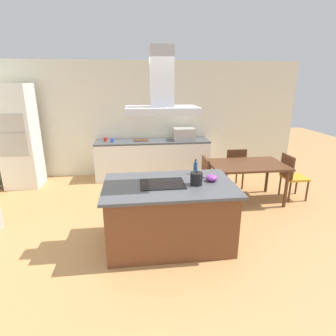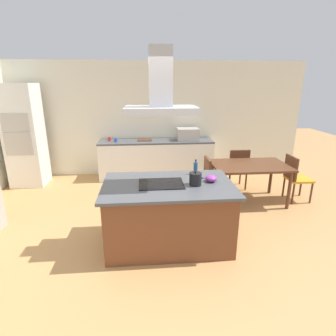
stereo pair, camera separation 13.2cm
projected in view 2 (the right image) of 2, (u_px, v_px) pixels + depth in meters
ground at (161, 199)px, 5.38m from camera, size 16.00×16.00×0.00m
wall_back at (156, 119)px, 6.64m from camera, size 7.20×0.10×2.70m
kitchen_island at (168, 214)px, 3.82m from camera, size 1.78×1.12×0.90m
cooktop at (161, 184)px, 3.68m from camera, size 0.60×0.44×0.01m
tea_kettle at (195, 179)px, 3.63m from camera, size 0.22×0.16×0.20m
olive_oil_bottle at (196, 168)px, 4.05m from camera, size 0.06×0.06×0.23m
mixing_bowl at (211, 178)px, 3.76m from camera, size 0.17×0.17×0.09m
back_counter at (156, 159)px, 6.55m from camera, size 2.68×0.62×0.90m
countertop_microwave at (188, 134)px, 6.44m from camera, size 0.50×0.38×0.28m
coffee_mug_red at (110, 139)px, 6.38m from camera, size 0.08×0.08×0.09m
coffee_mug_blue at (116, 140)px, 6.27m from camera, size 0.08×0.08×0.09m
cutting_board at (145, 140)px, 6.44m from camera, size 0.34×0.24×0.02m
wall_oven_stack at (25, 136)px, 5.89m from camera, size 0.70×0.66×2.20m
dining_table at (250, 169)px, 5.10m from camera, size 1.40×0.90×0.75m
chair_facing_back_wall at (237, 166)px, 5.78m from camera, size 0.42×0.42×0.89m
chair_at_right_end at (295, 175)px, 5.22m from camera, size 0.42×0.42×0.89m
chair_at_left_end at (201, 178)px, 5.07m from camera, size 0.42×0.42×0.89m
range_hood at (161, 92)px, 3.32m from camera, size 0.90×0.55×0.78m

